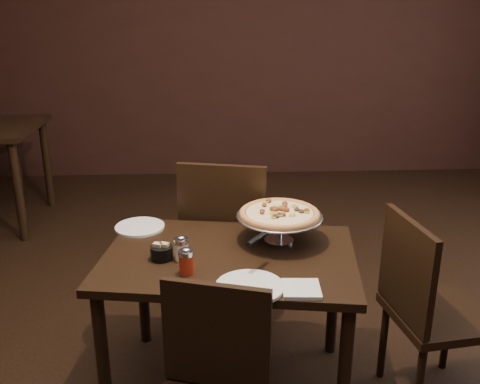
{
  "coord_description": "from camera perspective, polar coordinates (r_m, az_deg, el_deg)",
  "views": [
    {
      "loc": [
        -0.14,
        -2.01,
        1.73
      ],
      "look_at": [
        -0.03,
        0.15,
        0.96
      ],
      "focal_mm": 40.0,
      "sensor_mm": 36.0,
      "label": 1
    }
  ],
  "objects": [
    {
      "name": "plate_left",
      "position": [
        2.67,
        -10.64,
        -3.69
      ],
      "size": [
        0.24,
        0.24,
        0.01
      ],
      "primitive_type": "cylinder",
      "color": "white",
      "rests_on": "dining_table"
    },
    {
      "name": "dining_table",
      "position": [
        2.4,
        -1.14,
        -8.62
      ],
      "size": [
        1.2,
        0.89,
        0.69
      ],
      "rotation": [
        0.0,
        0.0,
        -0.15
      ],
      "color": "black",
      "rests_on": "ground"
    },
    {
      "name": "room",
      "position": [
        2.07,
        2.78,
        10.44
      ],
      "size": [
        6.04,
        7.04,
        2.84
      ],
      "color": "black",
      "rests_on": "ground"
    },
    {
      "name": "serving_spatula",
      "position": [
        2.19,
        1.78,
        -5.07
      ],
      "size": [
        0.18,
        0.18,
        0.03
      ],
      "rotation": [
        0.0,
        0.0,
        -0.61
      ],
      "color": "silver",
      "rests_on": "pizza_stand"
    },
    {
      "name": "pizza_stand",
      "position": [
        2.44,
        4.23,
        -2.37
      ],
      "size": [
        0.4,
        0.4,
        0.16
      ],
      "color": "silver",
      "rests_on": "dining_table"
    },
    {
      "name": "plate_near",
      "position": [
        2.09,
        1.04,
        -10.08
      ],
      "size": [
        0.27,
        0.27,
        0.01
      ],
      "primitive_type": "cylinder",
      "color": "white",
      "rests_on": "dining_table"
    },
    {
      "name": "packet_caddy",
      "position": [
        2.33,
        -8.36,
        -6.37
      ],
      "size": [
        0.1,
        0.1,
        0.07
      ],
      "rotation": [
        0.0,
        0.0,
        -0.41
      ],
      "color": "black",
      "rests_on": "dining_table"
    },
    {
      "name": "chair_far",
      "position": [
        2.91,
        -1.41,
        -4.75
      ],
      "size": [
        0.54,
        0.54,
        0.98
      ],
      "rotation": [
        0.0,
        0.0,
        2.92
      ],
      "color": "black",
      "rests_on": "ground"
    },
    {
      "name": "chair_side",
      "position": [
        2.52,
        19.34,
        -11.29
      ],
      "size": [
        0.47,
        0.47,
        0.89
      ],
      "rotation": [
        0.0,
        0.0,
        1.72
      ],
      "color": "black",
      "rests_on": "ground"
    },
    {
      "name": "parmesan_shaker",
      "position": [
        2.31,
        -6.26,
        -6.0
      ],
      "size": [
        0.06,
        0.06,
        0.11
      ],
      "color": "#FCF9C4",
      "rests_on": "dining_table"
    },
    {
      "name": "napkin_stack",
      "position": [
        2.09,
        6.55,
        -10.25
      ],
      "size": [
        0.15,
        0.15,
        0.02
      ],
      "primitive_type": "cube",
      "rotation": [
        0.0,
        0.0,
        -0.06
      ],
      "color": "silver",
      "rests_on": "dining_table"
    },
    {
      "name": "pepper_flake_shaker",
      "position": [
        2.19,
        -5.74,
        -7.35
      ],
      "size": [
        0.06,
        0.06,
        0.11
      ],
      "color": "#9B180E",
      "rests_on": "dining_table"
    }
  ]
}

